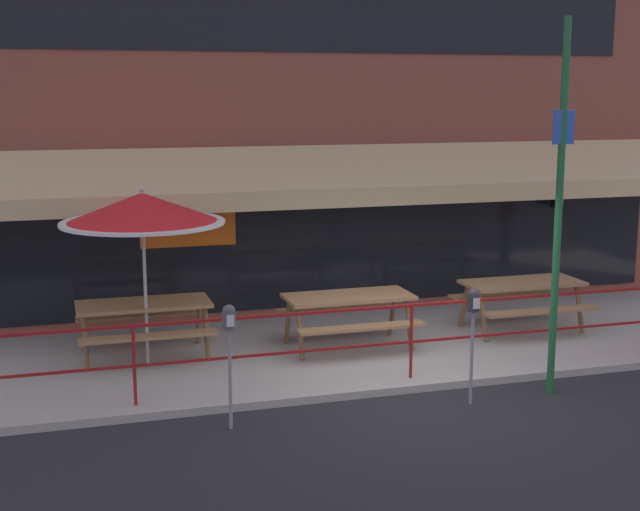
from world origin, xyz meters
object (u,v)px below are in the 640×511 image
picnic_table_left (144,314)px  parking_meter_near (229,329)px  street_sign_pole (559,207)px  picnic_table_right (522,291)px  patio_umbrella_left (142,210)px  picnic_table_centre (348,306)px  parking_meter_far (473,311)px

picnic_table_left → parking_meter_near: size_ratio=1.27×
parking_meter_near → street_sign_pole: 4.22m
picnic_table_right → parking_meter_near: 5.56m
picnic_table_right → parking_meter_near: parking_meter_near is taller
street_sign_pole → parking_meter_near: bearing=-179.3°
picnic_table_left → patio_umbrella_left: bearing=-90.0°
picnic_table_left → picnic_table_right: 5.64m
picnic_table_centre → patio_umbrella_left: patio_umbrella_left is taller
picnic_table_centre → parking_meter_near: parking_meter_near is taller
picnic_table_centre → street_sign_pole: size_ratio=0.40×
picnic_table_left → parking_meter_far: (3.56, -2.77, 0.44)m
picnic_table_left → parking_meter_far: parking_meter_far is taller
parking_meter_far → picnic_table_left: bearing=142.1°
parking_meter_near → patio_umbrella_left: bearing=105.3°
picnic_table_right → parking_meter_far: (-2.07, -2.50, 0.44)m
street_sign_pole → parking_meter_far: bearing=-175.1°
patio_umbrella_left → picnic_table_centre: bearing=-1.4°
picnic_table_centre → patio_umbrella_left: (-2.82, 0.07, 1.47)m
picnic_table_centre → street_sign_pole: bearing=-50.5°
parking_meter_near → picnic_table_right: bearing=26.1°
picnic_table_centre → parking_meter_far: parking_meter_far is taller
patio_umbrella_left → parking_meter_far: (3.56, -2.46, -1.03)m
picnic_table_right → parking_meter_far: bearing=-129.7°
patio_umbrella_left → parking_meter_near: patio_umbrella_left is taller
picnic_table_right → street_sign_pole: bearing=-111.2°
picnic_table_centre → patio_umbrella_left: bearing=178.6°
picnic_table_centre → parking_meter_far: bearing=-72.7°
parking_meter_far → patio_umbrella_left: bearing=145.4°
street_sign_pole → picnic_table_left: bearing=150.4°
street_sign_pole → picnic_table_centre: bearing=129.5°
picnic_table_right → parking_meter_near: size_ratio=1.27×
picnic_table_right → picnic_table_left: bearing=177.2°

